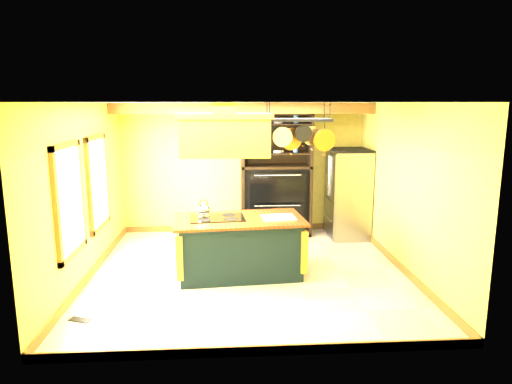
{
  "coord_description": "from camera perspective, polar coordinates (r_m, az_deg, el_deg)",
  "views": [
    {
      "loc": [
        -0.33,
        -6.98,
        2.69
      ],
      "look_at": [
        0.14,
        0.3,
        1.26
      ],
      "focal_mm": 32.0,
      "sensor_mm": 36.0,
      "label": 1
    }
  ],
  "objects": [
    {
      "name": "refrigerator",
      "position": [
        9.39,
        11.41,
        -0.44
      ],
      "size": [
        0.76,
        0.9,
        1.76
      ],
      "color": "gray",
      "rests_on": "floor"
    },
    {
      "name": "floor_register",
      "position": [
        6.37,
        -21.15,
        -14.67
      ],
      "size": [
        0.3,
        0.21,
        0.01
      ],
      "primitive_type": "cube",
      "rotation": [
        0.0,
        0.0,
        -0.36
      ],
      "color": "black",
      "rests_on": "floor"
    },
    {
      "name": "range_hood",
      "position": [
        6.94,
        -3.9,
        7.33
      ],
      "size": [
        1.41,
        0.8,
        0.8
      ],
      "color": "gold",
      "rests_on": "ceiling"
    },
    {
      "name": "wall_back",
      "position": [
        9.58,
        -1.66,
        3.02
      ],
      "size": [
        5.0,
        0.02,
        2.7
      ],
      "primitive_type": "cube",
      "color": "#E8D355",
      "rests_on": "floor"
    },
    {
      "name": "kitchen_island",
      "position": [
        7.27,
        -2.14,
        -6.73
      ],
      "size": [
        2.11,
        1.29,
        1.11
      ],
      "rotation": [
        0.0,
        0.0,
        0.09
      ],
      "color": "black",
      "rests_on": "floor"
    },
    {
      "name": "ceiling",
      "position": [
        6.99,
        -0.97,
        11.13
      ],
      "size": [
        5.0,
        5.0,
        0.0
      ],
      "primitive_type": "plane",
      "rotation": [
        3.14,
        0.0,
        0.0
      ],
      "color": "white",
      "rests_on": "wall_back"
    },
    {
      "name": "wall_left",
      "position": [
        7.43,
        -20.57,
        -0.05
      ],
      "size": [
        0.02,
        5.0,
        2.7
      ],
      "primitive_type": "cube",
      "color": "#E8D355",
      "rests_on": "floor"
    },
    {
      "name": "pot_rack",
      "position": [
        7.02,
        5.31,
        7.95
      ],
      "size": [
        1.09,
        0.5,
        0.73
      ],
      "color": "black",
      "rests_on": "ceiling"
    },
    {
      "name": "ceiling_beam",
      "position": [
        8.69,
        -1.51,
        10.4
      ],
      "size": [
        5.0,
        0.15,
        0.2
      ],
      "primitive_type": "cube",
      "color": "olive",
      "rests_on": "ceiling"
    },
    {
      "name": "window_far",
      "position": [
        7.98,
        -19.14,
        1.14
      ],
      "size": [
        0.06,
        1.06,
        1.56
      ],
      "color": "olive",
      "rests_on": "wall_left"
    },
    {
      "name": "wall_front",
      "position": [
        4.69,
        0.54,
        -5.57
      ],
      "size": [
        5.0,
        0.02,
        2.7
      ],
      "primitive_type": "cube",
      "color": "#E8D355",
      "rests_on": "floor"
    },
    {
      "name": "wall_right",
      "position": [
        7.65,
        18.11,
        0.41
      ],
      "size": [
        0.02,
        5.0,
        2.7
      ],
      "primitive_type": "cube",
      "color": "#E8D355",
      "rests_on": "floor"
    },
    {
      "name": "floor",
      "position": [
        7.49,
        -0.91,
        -10.0
      ],
      "size": [
        5.0,
        5.0,
        0.0
      ],
      "primitive_type": "plane",
      "color": "beige",
      "rests_on": "ground"
    },
    {
      "name": "window_near",
      "position": [
        6.66,
        -22.27,
        -0.95
      ],
      "size": [
        0.06,
        1.06,
        1.56
      ],
      "color": "olive",
      "rests_on": "wall_left"
    },
    {
      "name": "hutch",
      "position": [
        9.42,
        2.46,
        0.44
      ],
      "size": [
        1.42,
        0.64,
        2.52
      ],
      "color": "black",
      "rests_on": "floor"
    }
  ]
}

